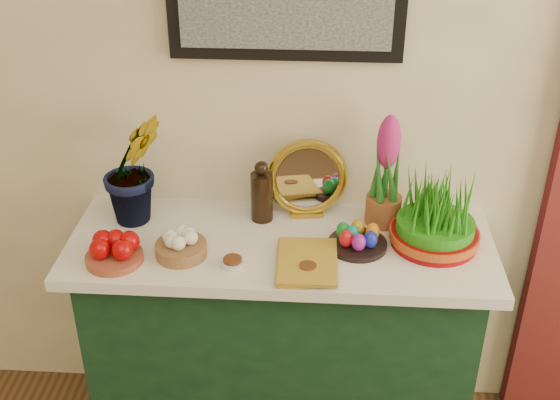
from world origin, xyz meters
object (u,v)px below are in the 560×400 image
object	(u,v)px
hyacinth_green	(132,151)
wheatgrass_sabzeh	(436,216)
sideboard	(281,346)
mirror	(307,179)
book	(277,261)

from	to	relation	value
hyacinth_green	wheatgrass_sabzeh	bearing A→B (deg)	-39.84
sideboard	hyacinth_green	size ratio (longest dim) A/B	2.51
hyacinth_green	wheatgrass_sabzeh	world-z (taller)	hyacinth_green
mirror	hyacinth_green	bearing A→B (deg)	-172.54
mirror	wheatgrass_sabzeh	distance (m)	0.45
sideboard	book	bearing A→B (deg)	-91.80
book	wheatgrass_sabzeh	xyz separation A→B (m)	(0.50, 0.16, 0.09)
hyacinth_green	mirror	distance (m)	0.59
sideboard	book	size ratio (longest dim) A/B	5.20
sideboard	hyacinth_green	distance (m)	0.88
mirror	wheatgrass_sabzeh	world-z (taller)	mirror
hyacinth_green	book	size ratio (longest dim) A/B	2.07
sideboard	book	xyz separation A→B (m)	(-0.00, -0.15, 0.48)
sideboard	book	distance (m)	0.50
wheatgrass_sabzeh	mirror	bearing A→B (deg)	158.29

